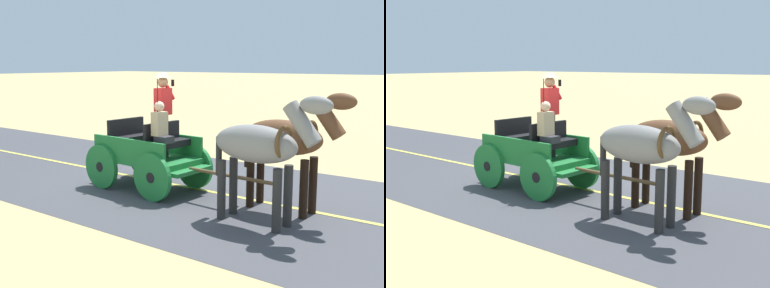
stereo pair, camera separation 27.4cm
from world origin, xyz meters
TOP-DOWN VIEW (x-y plane):
  - ground_plane at (0.00, 0.00)m, footprint 200.00×200.00m
  - road_surface at (0.00, 0.00)m, footprint 6.08×160.00m
  - road_centre_stripe at (0.00, 0.00)m, footprint 0.12×160.00m
  - horse_drawn_carriage at (0.56, 0.25)m, footprint 1.52×4.51m
  - horse_near_side at (0.25, 3.30)m, footprint 0.62×2.13m
  - horse_off_side at (1.17, 3.25)m, footprint 0.63×2.13m

SIDE VIEW (x-z plane):
  - ground_plane at x=0.00m, z-range 0.00..0.00m
  - road_surface at x=0.00m, z-range 0.00..0.01m
  - road_centre_stripe at x=0.00m, z-range 0.01..0.01m
  - horse_drawn_carriage at x=0.56m, z-range -0.43..2.07m
  - horse_near_side at x=0.25m, z-range 0.22..2.43m
  - horse_off_side at x=1.17m, z-range 0.22..2.43m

